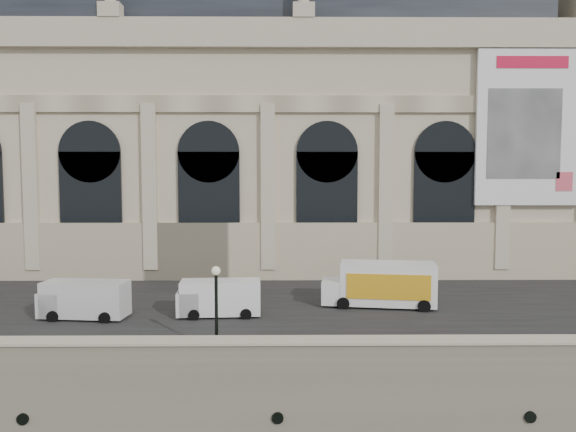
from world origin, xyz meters
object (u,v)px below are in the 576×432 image
Objects in this scene: van_c at (81,300)px; lamp_right at (216,310)px; box_truck at (381,285)px; van_b at (215,298)px.

lamp_right is at bearing -36.60° from van_c.
box_truck is (19.49, 3.01, 0.33)m from van_c.
van_c is at bearing 143.40° from lamp_right.
van_b is 0.96× the size of van_c.
van_c is (-8.42, -0.50, 0.03)m from van_b.
lamp_right is (0.95, -7.46, 1.04)m from van_b.
van_c is at bearing -171.21° from box_truck.
box_truck is at bearing 12.80° from van_b.
lamp_right is at bearing -135.43° from box_truck.
box_truck reaches higher than van_b.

